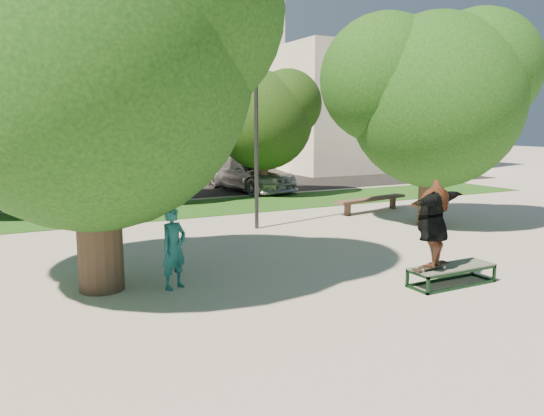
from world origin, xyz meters
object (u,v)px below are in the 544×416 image
bench (371,200)px  car_dark (22,183)px  bystander (174,248)px  lamppost (256,122)px  grind_box (451,275)px  car_silver_b (248,173)px  car_grey (93,179)px  tree_left (84,49)px  tree_right (432,91)px

bench → car_dark: bearing=130.3°
bystander → car_dark: bearing=71.6°
lamppost → grind_box: 7.50m
car_silver_b → bystander: bearing=-129.8°
car_grey → car_silver_b: car_silver_b is taller
tree_left → tree_right: 10.41m
tree_left → car_silver_b: (8.99, 12.41, -3.61)m
bench → car_grey: size_ratio=0.72×
car_dark → car_grey: (2.95, 1.28, -0.11)m
tree_left → lamppost: size_ratio=1.16×
lamppost → grind_box: lamppost is taller
bystander → bench: 10.42m
bench → car_silver_b: 7.76m
tree_left → car_silver_b: size_ratio=1.27×
tree_right → car_silver_b: (-1.22, 10.42, -3.28)m
tree_left → grind_box: bearing=-25.3°
tree_left → grind_box: (6.20, -2.93, -4.23)m
car_grey → tree_right: bearing=-54.0°
grind_box → bench: bearing=62.2°
bench → car_silver_b: (-1.26, 7.65, 0.39)m
grind_box → car_grey: bearing=102.4°
tree_left → bystander: bearing=-25.5°
car_silver_b → tree_left: bearing=-135.4°
tree_right → grind_box: size_ratio=3.62×
car_grey → car_silver_b: (6.67, -2.38, 0.17)m
bench → car_grey: (-7.93, 10.03, 0.21)m
tree_right → car_dark: 16.17m
bystander → car_dark: 14.29m
tree_left → lamppost: bearing=36.4°
bench → car_silver_b: size_ratio=0.59×
car_dark → car_grey: bearing=31.1°
grind_box → car_dark: 17.81m
car_dark → lamppost: bearing=-50.7°
grind_box → car_silver_b: car_silver_b is taller
car_dark → car_grey: car_dark is taller
tree_right → grind_box: 7.45m
bystander → bench: bystander is taller
grind_box → bench: size_ratio=0.54×
tree_right → car_silver_b: 10.99m
tree_left → grind_box: tree_left is taller
tree_left → car_grey: size_ratio=1.55×
lamppost → bench: lamppost is taller
tree_left → bench: (10.25, 4.76, -4.00)m
bench → car_silver_b: bearing=88.4°
grind_box → tree_left: bearing=154.7°
tree_left → car_grey: 15.44m
tree_right → car_silver_b: size_ratio=1.16×
lamppost → bench: 5.72m
lamppost → bench: (4.95, 0.85, -2.73)m
bystander → car_grey: bystander is taller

